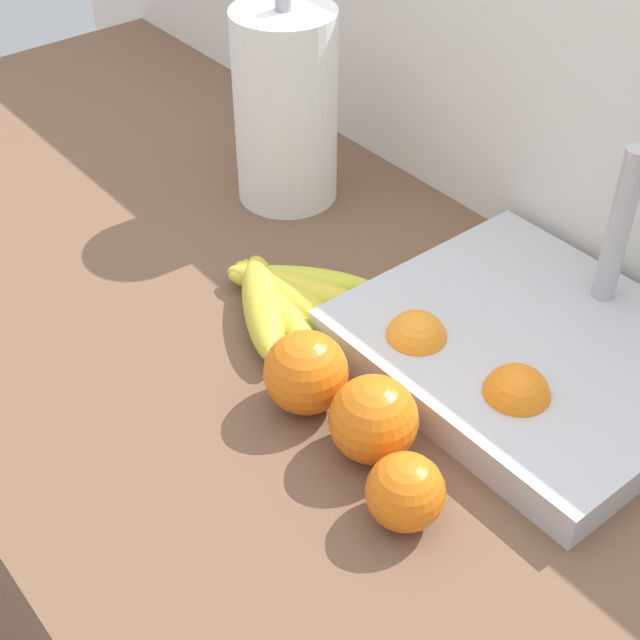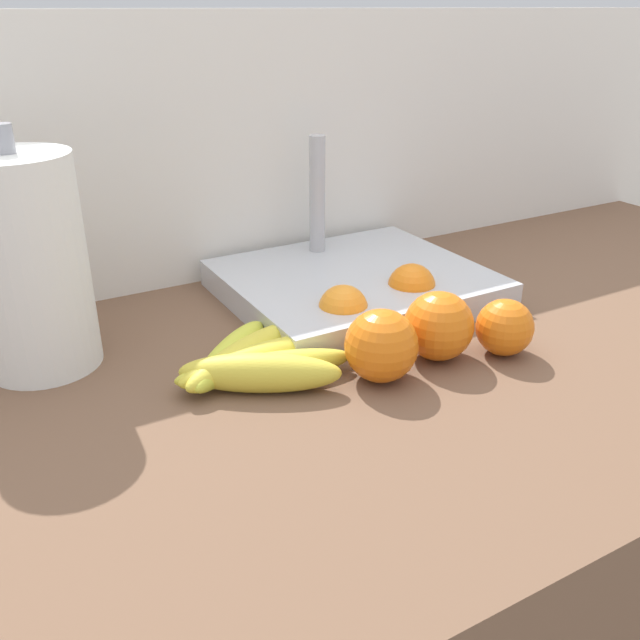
{
  "view_description": "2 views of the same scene",
  "coord_description": "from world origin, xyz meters",
  "px_view_note": "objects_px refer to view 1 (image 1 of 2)",
  "views": [
    {
      "loc": [
        0.55,
        -0.43,
        1.56
      ],
      "look_at": [
        -0.01,
        0.03,
        0.96
      ],
      "focal_mm": 51.16,
      "sensor_mm": 36.0,
      "label": 1
    },
    {
      "loc": [
        -0.34,
        -0.58,
        1.3
      ],
      "look_at": [
        -0.01,
        0.01,
        0.99
      ],
      "focal_mm": 38.01,
      "sensor_mm": 36.0,
      "label": 2
    }
  ],
  "objects_px": {
    "sink_basin": "(535,347)",
    "banana_bunch": "(288,299)",
    "orange_back_left": "(416,341)",
    "paper_towel_roll": "(286,108)",
    "orange_far_right": "(373,419)",
    "orange_back_right": "(515,397)",
    "orange_front": "(306,372)",
    "orange_center": "(405,492)"
  },
  "relations": [
    {
      "from": "banana_bunch",
      "to": "sink_basin",
      "type": "xyz_separation_m",
      "value": [
        0.22,
        0.15,
        0.0
      ]
    },
    {
      "from": "orange_far_right",
      "to": "orange_back_right",
      "type": "distance_m",
      "value": 0.14
    },
    {
      "from": "orange_center",
      "to": "orange_far_right",
      "type": "bearing_deg",
      "value": 157.83
    },
    {
      "from": "banana_bunch",
      "to": "orange_far_right",
      "type": "bearing_deg",
      "value": -16.59
    },
    {
      "from": "orange_center",
      "to": "orange_front",
      "type": "xyz_separation_m",
      "value": [
        -0.16,
        0.02,
        0.01
      ]
    },
    {
      "from": "paper_towel_roll",
      "to": "sink_basin",
      "type": "relative_size",
      "value": 0.78
    },
    {
      "from": "orange_center",
      "to": "paper_towel_roll",
      "type": "bearing_deg",
      "value": 153.18
    },
    {
      "from": "orange_center",
      "to": "sink_basin",
      "type": "bearing_deg",
      "value": 104.57
    },
    {
      "from": "orange_back_right",
      "to": "orange_front",
      "type": "distance_m",
      "value": 0.2
    },
    {
      "from": "banana_bunch",
      "to": "orange_front",
      "type": "height_order",
      "value": "orange_front"
    },
    {
      "from": "orange_center",
      "to": "orange_back_right",
      "type": "bearing_deg",
      "value": 96.74
    },
    {
      "from": "orange_back_left",
      "to": "paper_towel_roll",
      "type": "distance_m",
      "value": 0.37
    },
    {
      "from": "banana_bunch",
      "to": "orange_center",
      "type": "xyz_separation_m",
      "value": [
        0.29,
        -0.09,
        0.01
      ]
    },
    {
      "from": "orange_back_left",
      "to": "paper_towel_roll",
      "type": "xyz_separation_m",
      "value": [
        -0.35,
        0.1,
        0.09
      ]
    },
    {
      "from": "paper_towel_roll",
      "to": "orange_back_left",
      "type": "bearing_deg",
      "value": -16.26
    },
    {
      "from": "orange_back_right",
      "to": "paper_towel_roll",
      "type": "bearing_deg",
      "value": 169.63
    },
    {
      "from": "paper_towel_roll",
      "to": "sink_basin",
      "type": "distance_m",
      "value": 0.43
    },
    {
      "from": "orange_back_left",
      "to": "orange_front",
      "type": "relative_size",
      "value": 0.78
    },
    {
      "from": "orange_far_right",
      "to": "orange_back_right",
      "type": "bearing_deg",
      "value": 66.3
    },
    {
      "from": "orange_front",
      "to": "banana_bunch",
      "type": "bearing_deg",
      "value": 149.85
    },
    {
      "from": "orange_far_right",
      "to": "paper_towel_roll",
      "type": "xyz_separation_m",
      "value": [
        -0.41,
        0.21,
        0.08
      ]
    },
    {
      "from": "orange_back_right",
      "to": "sink_basin",
      "type": "relative_size",
      "value": 0.19
    },
    {
      "from": "banana_bunch",
      "to": "orange_back_left",
      "type": "bearing_deg",
      "value": 18.61
    },
    {
      "from": "orange_far_right",
      "to": "orange_center",
      "type": "xyz_separation_m",
      "value": [
        0.08,
        -0.03,
        -0.01
      ]
    },
    {
      "from": "orange_center",
      "to": "orange_front",
      "type": "relative_size",
      "value": 0.83
    },
    {
      "from": "orange_back_right",
      "to": "orange_center",
      "type": "distance_m",
      "value": 0.16
    },
    {
      "from": "orange_center",
      "to": "orange_front",
      "type": "bearing_deg",
      "value": 172.38
    },
    {
      "from": "orange_front",
      "to": "orange_back_right",
      "type": "bearing_deg",
      "value": 43.75
    },
    {
      "from": "paper_towel_roll",
      "to": "sink_basin",
      "type": "height_order",
      "value": "paper_towel_roll"
    },
    {
      "from": "orange_center",
      "to": "banana_bunch",
      "type": "bearing_deg",
      "value": 161.9
    },
    {
      "from": "orange_far_right",
      "to": "orange_front",
      "type": "height_order",
      "value": "same"
    },
    {
      "from": "sink_basin",
      "to": "banana_bunch",
      "type": "bearing_deg",
      "value": -146.92
    },
    {
      "from": "banana_bunch",
      "to": "orange_back_right",
      "type": "bearing_deg",
      "value": 13.84
    },
    {
      "from": "orange_back_left",
      "to": "paper_towel_roll",
      "type": "relative_size",
      "value": 0.23
    },
    {
      "from": "paper_towel_roll",
      "to": "orange_front",
      "type": "bearing_deg",
      "value": -34.76
    },
    {
      "from": "banana_bunch",
      "to": "orange_far_right",
      "type": "relative_size",
      "value": 2.46
    },
    {
      "from": "orange_back_right",
      "to": "orange_center",
      "type": "xyz_separation_m",
      "value": [
        0.02,
        -0.16,
        0.0
      ]
    },
    {
      "from": "orange_far_right",
      "to": "orange_center",
      "type": "relative_size",
      "value": 1.2
    },
    {
      "from": "banana_bunch",
      "to": "orange_back_right",
      "type": "height_order",
      "value": "orange_back_right"
    },
    {
      "from": "orange_center",
      "to": "orange_back_left",
      "type": "bearing_deg",
      "value": 133.8
    },
    {
      "from": "orange_back_right",
      "to": "banana_bunch",
      "type": "bearing_deg",
      "value": -166.16
    },
    {
      "from": "orange_back_right",
      "to": "orange_far_right",
      "type": "bearing_deg",
      "value": -113.7
    }
  ]
}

